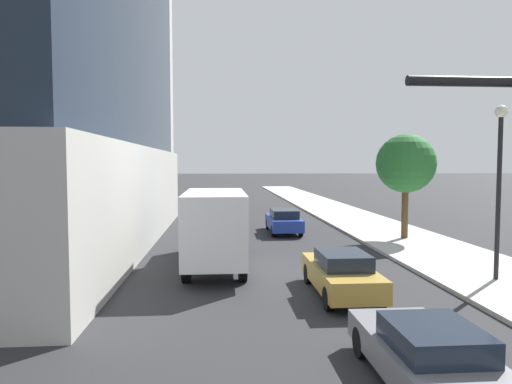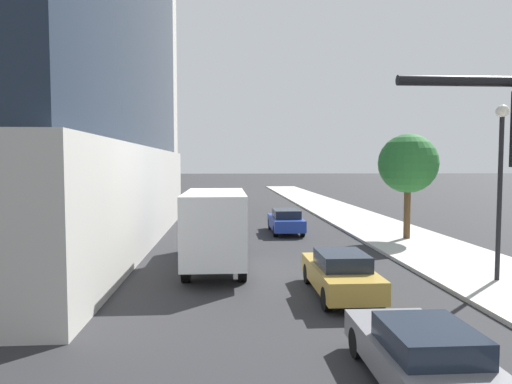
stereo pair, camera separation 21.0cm
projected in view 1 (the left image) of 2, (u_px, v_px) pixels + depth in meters
The scene contains 9 objects.
sidewalk at pixel (414, 243), 23.81m from camera, with size 5.21×120.00×0.15m, color #B2AFA8.
construction_building at pixel (106, 53), 53.49m from camera, with size 16.45×25.53×41.59m.
street_lamp at pixel (499, 167), 15.90m from camera, with size 0.44×0.44×6.14m.
street_tree at pixel (406, 164), 24.90m from camera, with size 3.23×3.23×5.74m.
car_white at pixel (217, 224), 26.63m from camera, with size 1.90×4.17×1.48m.
car_gold at pixel (341, 273), 14.61m from camera, with size 1.75×4.45×1.45m.
car_blue at pixel (284, 221), 27.92m from camera, with size 1.82×4.55×1.48m.
car_gray at pixel (428, 355), 8.50m from camera, with size 1.81×4.25×1.31m.
box_truck at pixel (215, 225), 18.50m from camera, with size 2.32×7.84×3.16m.
Camera 1 is at (-2.03, -2.88, 4.24)m, focal length 31.85 mm.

